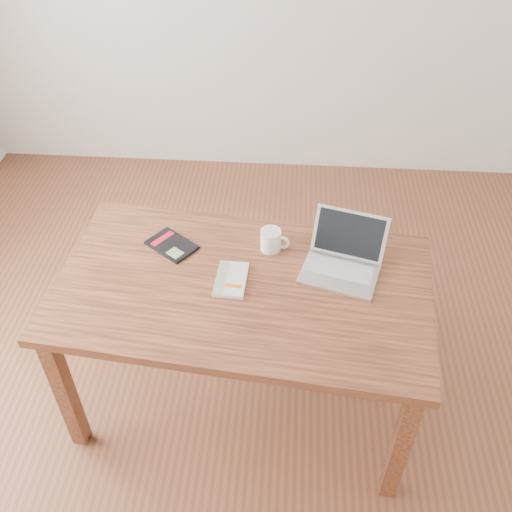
# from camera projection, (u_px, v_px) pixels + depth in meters

# --- Properties ---
(room) EXTENTS (4.04, 4.04, 2.70)m
(room) POSITION_uv_depth(u_px,v_px,m) (212.00, 142.00, 1.91)
(room) COLOR brown
(room) RESTS_ON ground
(desk) EXTENTS (1.57, 1.00, 0.75)m
(desk) POSITION_uv_depth(u_px,v_px,m) (243.00, 300.00, 2.33)
(desk) COLOR #5A2F1B
(desk) RESTS_ON ground
(white_guidebook) EXTENTS (0.13, 0.20, 0.02)m
(white_guidebook) POSITION_uv_depth(u_px,v_px,m) (231.00, 280.00, 2.27)
(white_guidebook) COLOR silver
(white_guidebook) RESTS_ON desk
(black_guidebook) EXTENTS (0.25, 0.23, 0.01)m
(black_guidebook) POSITION_uv_depth(u_px,v_px,m) (172.00, 245.00, 2.44)
(black_guidebook) COLOR black
(black_guidebook) RESTS_ON desk
(laptop) EXTENTS (0.37, 0.36, 0.20)m
(laptop) POSITION_uv_depth(u_px,v_px,m) (343.00, 259.00, 2.31)
(laptop) COLOR silver
(laptop) RESTS_ON desk
(coffee_mug) EXTENTS (0.13, 0.09, 0.09)m
(coffee_mug) POSITION_uv_depth(u_px,v_px,m) (271.00, 240.00, 2.39)
(coffee_mug) COLOR white
(coffee_mug) RESTS_ON desk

